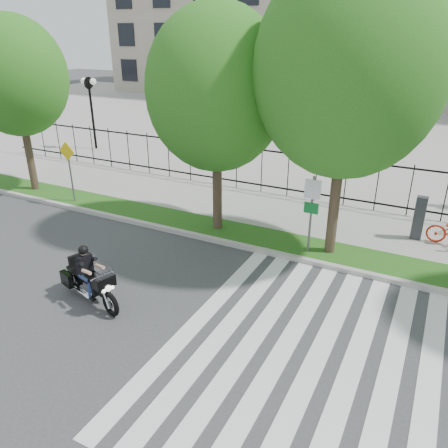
% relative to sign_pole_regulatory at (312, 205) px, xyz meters
% --- Properties ---
extents(ground, '(120.00, 120.00, 0.00)m').
position_rel_sign_pole_regulatory_xyz_m(ground, '(-3.56, -4.58, -1.74)').
color(ground, '#38383A').
rests_on(ground, ground).
extents(curb, '(60.00, 0.20, 0.15)m').
position_rel_sign_pole_regulatory_xyz_m(curb, '(-3.56, -0.48, -1.66)').
color(curb, '#A6A29C').
rests_on(curb, ground).
extents(grass_verge, '(60.00, 1.50, 0.15)m').
position_rel_sign_pole_regulatory_xyz_m(grass_verge, '(-3.56, 0.37, -1.66)').
color(grass_verge, '#215415').
rests_on(grass_verge, ground).
extents(sidewalk, '(60.00, 3.50, 0.15)m').
position_rel_sign_pole_regulatory_xyz_m(sidewalk, '(-3.56, 2.87, -1.66)').
color(sidewalk, gray).
rests_on(sidewalk, ground).
extents(plaza, '(80.00, 34.00, 0.10)m').
position_rel_sign_pole_regulatory_xyz_m(plaza, '(-3.56, 20.42, -1.69)').
color(plaza, gray).
rests_on(plaza, ground).
extents(crosswalk_stripes, '(5.70, 8.00, 0.01)m').
position_rel_sign_pole_regulatory_xyz_m(crosswalk_stripes, '(1.27, -4.58, -1.73)').
color(crosswalk_stripes, silver).
rests_on(crosswalk_stripes, ground).
extents(iron_fence, '(30.00, 0.06, 2.00)m').
position_rel_sign_pole_regulatory_xyz_m(iron_fence, '(-3.56, 4.62, -0.59)').
color(iron_fence, black).
rests_on(iron_fence, sidewalk).
extents(lamp_post_left, '(1.06, 0.70, 4.25)m').
position_rel_sign_pole_regulatory_xyz_m(lamp_post_left, '(-15.56, 7.42, 1.47)').
color(lamp_post_left, black).
rests_on(lamp_post_left, ground).
extents(street_tree_0, '(4.17, 4.17, 7.18)m').
position_rel_sign_pole_regulatory_xyz_m(street_tree_0, '(-12.70, 0.37, 3.18)').
color(street_tree_0, '#3C2B21').
rests_on(street_tree_0, grass_verge).
extents(street_tree_1, '(4.54, 4.54, 7.37)m').
position_rel_sign_pole_regulatory_xyz_m(street_tree_1, '(-3.45, 0.37, 3.16)').
color(street_tree_1, '#3C2B21').
rests_on(street_tree_1, grass_verge).
extents(street_tree_2, '(5.25, 5.25, 8.54)m').
position_rel_sign_pole_regulatory_xyz_m(street_tree_2, '(0.60, 0.37, 3.92)').
color(street_tree_2, '#3C2B21').
rests_on(street_tree_2, grass_verge).
extents(sign_pole_regulatory, '(0.50, 0.09, 2.50)m').
position_rel_sign_pole_regulatory_xyz_m(sign_pole_regulatory, '(0.00, 0.00, 0.00)').
color(sign_pole_regulatory, '#59595B').
rests_on(sign_pole_regulatory, grass_verge).
extents(sign_pole_warning, '(0.78, 0.09, 2.49)m').
position_rel_sign_pole_regulatory_xyz_m(sign_pole_warning, '(-10.00, 0.00, 0.00)').
color(sign_pole_warning, '#59595B').
rests_on(sign_pole_warning, grass_verge).
extents(motorcycle_rider, '(2.41, 1.14, 1.92)m').
position_rel_sign_pole_regulatory_xyz_m(motorcycle_rider, '(-4.31, -5.10, -1.10)').
color(motorcycle_rider, black).
rests_on(motorcycle_rider, ground).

